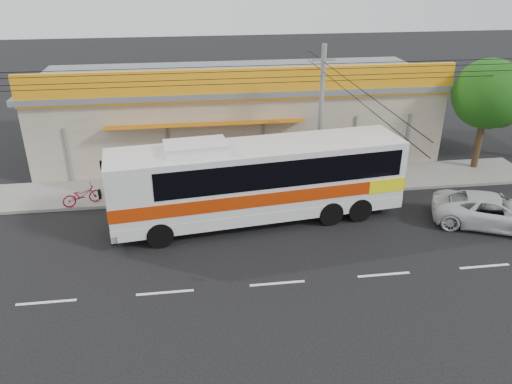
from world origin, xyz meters
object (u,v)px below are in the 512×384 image
Objects in this scene: motorbike_red at (82,195)px; tree_far at (490,97)px; coach_bus at (263,177)px; white_car at (493,211)px; utility_pole at (323,72)px.

tree_far is at bearing -107.73° from motorbike_red.
coach_bus is 2.57× the size of white_car.
motorbike_red is 0.05× the size of utility_pole.
motorbike_red is 18.43m from white_car.
utility_pole is 5.64× the size of tree_far.
white_car is (9.79, -1.90, -1.39)m from coach_bus.
coach_bus is 7.16× the size of motorbike_red.
coach_bus is 0.38× the size of utility_pole.
utility_pole is at bearing -173.05° from tree_far.
tree_far is (2.78, 6.04, 3.39)m from white_car.
motorbike_red is at bearing -174.96° from tree_far.
tree_far is at bearing 6.95° from utility_pole.
white_car is at bearing -114.73° from tree_far.
coach_bus is 2.13× the size of tree_far.
motorbike_red is (-8.15, 2.32, -1.46)m from coach_bus.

